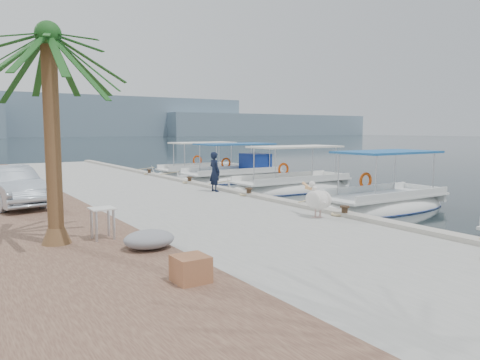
% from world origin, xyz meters
% --- Properties ---
extents(ground, '(400.00, 400.00, 0.00)m').
position_xyz_m(ground, '(0.00, 0.00, 0.00)').
color(ground, black).
rests_on(ground, ground).
extents(concrete_quay, '(6.00, 40.00, 0.50)m').
position_xyz_m(concrete_quay, '(-3.00, 5.00, 0.25)').
color(concrete_quay, gray).
rests_on(concrete_quay, ground).
extents(quay_curb, '(0.44, 40.00, 0.12)m').
position_xyz_m(quay_curb, '(-0.22, 5.00, 0.56)').
color(quay_curb, '#9D998C').
rests_on(quay_curb, concrete_quay).
extents(cobblestone_strip, '(4.00, 40.00, 0.50)m').
position_xyz_m(cobblestone_strip, '(-8.00, 5.00, 0.25)').
color(cobblestone_strip, brown).
rests_on(cobblestone_strip, ground).
extents(distant_hills, '(330.00, 60.00, 18.00)m').
position_xyz_m(distant_hills, '(29.61, 201.49, 7.61)').
color(distant_hills, slate).
rests_on(distant_hills, ground).
extents(fishing_caique_b, '(6.43, 2.43, 2.83)m').
position_xyz_m(fishing_caique_b, '(3.80, -1.37, 0.12)').
color(fishing_caique_b, white).
rests_on(fishing_caique_b, ground).
extents(fishing_caique_c, '(7.59, 2.34, 2.83)m').
position_xyz_m(fishing_caique_c, '(4.38, 4.72, 0.12)').
color(fishing_caique_c, white).
rests_on(fishing_caique_c, ground).
extents(fishing_caique_d, '(7.27, 2.63, 2.83)m').
position_xyz_m(fishing_caique_d, '(4.33, 10.06, 0.19)').
color(fishing_caique_d, white).
rests_on(fishing_caique_d, ground).
extents(fishing_caique_e, '(6.74, 2.17, 2.83)m').
position_xyz_m(fishing_caique_e, '(3.96, 13.53, 0.12)').
color(fishing_caique_e, white).
rests_on(fishing_caique_e, ground).
extents(mooring_bollards, '(0.28, 20.28, 0.33)m').
position_xyz_m(mooring_bollards, '(-0.35, 1.50, 0.69)').
color(mooring_bollards, black).
rests_on(mooring_bollards, concrete_quay).
extents(pelican, '(0.60, 1.32, 1.02)m').
position_xyz_m(pelican, '(-1.05, -3.10, 1.03)').
color(pelican, tan).
rests_on(pelican, concrete_quay).
extents(fisherman, '(0.42, 0.62, 1.63)m').
position_xyz_m(fisherman, '(-0.73, 3.45, 1.31)').
color(fisherman, black).
rests_on(fisherman, concrete_quay).
extents(date_palm, '(4.60, 4.60, 5.44)m').
position_xyz_m(date_palm, '(-8.07, -2.33, 5.00)').
color(date_palm, brown).
rests_on(date_palm, cobblestone_strip).
extents(parked_car, '(2.19, 4.24, 1.33)m').
position_xyz_m(parked_car, '(-8.28, 3.89, 1.17)').
color(parked_car, silver).
rests_on(parked_car, cobblestone_strip).
extents(wooden_crate, '(0.55, 0.55, 0.44)m').
position_xyz_m(wooden_crate, '(-6.75, -6.31, 0.72)').
color(wooden_crate, brown).
rests_on(wooden_crate, cobblestone_strip).
extents(tarp_bundle, '(1.10, 0.90, 0.40)m').
position_xyz_m(tarp_bundle, '(-6.50, -3.87, 0.70)').
color(tarp_bundle, gray).
rests_on(tarp_bundle, cobblestone_strip).
extents(folding_table, '(0.55, 0.55, 0.73)m').
position_xyz_m(folding_table, '(-7.07, -2.45, 1.02)').
color(folding_table, silver).
rests_on(folding_table, cobblestone_strip).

